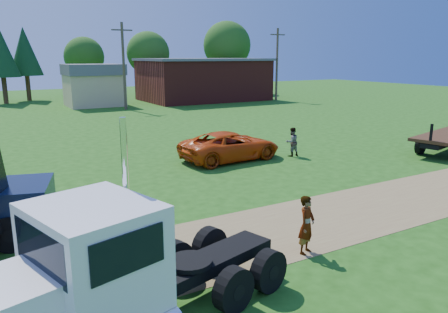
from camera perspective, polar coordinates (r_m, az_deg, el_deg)
ground at (r=14.70m, az=7.36°, el=-9.44°), size 140.00×140.00×0.00m
dirt_track at (r=14.70m, az=7.36°, el=-9.41°), size 120.00×4.20×0.01m
white_semi_tractor at (r=8.89m, az=-15.82°, el=-14.88°), size 7.43×4.14×4.39m
orange_pickup at (r=23.88m, az=0.83°, el=1.41°), size 5.83×2.97×1.58m
spectator_a at (r=12.86m, az=10.74°, el=-8.77°), size 0.75×0.65×1.73m
spectator_b at (r=25.07m, az=8.86°, el=1.89°), size 0.82×0.65×1.65m
brick_building at (r=57.24m, az=-2.72°, el=10.05°), size 15.40×10.40×5.30m
tan_shed at (r=52.30m, az=-16.63°, el=8.99°), size 6.20×5.40×4.70m
utility_poles at (r=47.93m, az=-12.97°, el=11.63°), size 42.20×0.28×9.00m
tree_row at (r=61.36m, az=-19.59°, el=13.03°), size 54.03×13.69×10.83m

